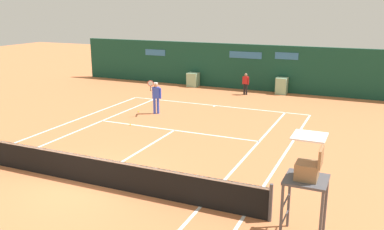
{
  "coord_description": "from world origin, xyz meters",
  "views": [
    {
      "loc": [
        8.14,
        -9.93,
        5.58
      ],
      "look_at": [
        0.86,
        6.48,
        0.8
      ],
      "focal_mm": 38.79,
      "sensor_mm": 36.0,
      "label": 1
    }
  ],
  "objects_px": {
    "ball_kid_right_post": "(246,82)",
    "tennis_ball_near_service_line": "(138,112)",
    "tennis_ball_mid_court": "(130,125)",
    "umpire_chair": "(307,174)",
    "player_on_baseline": "(156,95)"
  },
  "relations": [
    {
      "from": "player_on_baseline",
      "to": "ball_kid_right_post",
      "type": "relative_size",
      "value": 1.36
    },
    {
      "from": "umpire_chair",
      "to": "ball_kid_right_post",
      "type": "xyz_separation_m",
      "value": [
        -6.24,
        15.78,
        -0.92
      ]
    },
    {
      "from": "umpire_chair",
      "to": "player_on_baseline",
      "type": "xyz_separation_m",
      "value": [
        -9.15,
        9.24,
        -0.71
      ]
    },
    {
      "from": "player_on_baseline",
      "to": "umpire_chair",
      "type": "bearing_deg",
      "value": 108.73
    },
    {
      "from": "tennis_ball_near_service_line",
      "to": "umpire_chair",
      "type": "bearing_deg",
      "value": -41.87
    },
    {
      "from": "ball_kid_right_post",
      "to": "tennis_ball_mid_court",
      "type": "xyz_separation_m",
      "value": [
        -2.99,
        -8.99,
        -0.76
      ]
    },
    {
      "from": "tennis_ball_near_service_line",
      "to": "tennis_ball_mid_court",
      "type": "relative_size",
      "value": 1.0
    },
    {
      "from": "player_on_baseline",
      "to": "tennis_ball_mid_court",
      "type": "distance_m",
      "value": 2.64
    },
    {
      "from": "ball_kid_right_post",
      "to": "tennis_ball_near_service_line",
      "type": "height_order",
      "value": "ball_kid_right_post"
    },
    {
      "from": "umpire_chair",
      "to": "tennis_ball_near_service_line",
      "type": "relative_size",
      "value": 39.28
    },
    {
      "from": "umpire_chair",
      "to": "tennis_ball_near_service_line",
      "type": "xyz_separation_m",
      "value": [
        -10.19,
        9.13,
        -1.68
      ]
    },
    {
      "from": "tennis_ball_mid_court",
      "to": "tennis_ball_near_service_line",
      "type": "bearing_deg",
      "value": 112.35
    },
    {
      "from": "ball_kid_right_post",
      "to": "tennis_ball_mid_court",
      "type": "distance_m",
      "value": 9.51
    },
    {
      "from": "player_on_baseline",
      "to": "tennis_ball_near_service_line",
      "type": "xyz_separation_m",
      "value": [
        -1.04,
        -0.11,
        -0.97
      ]
    },
    {
      "from": "umpire_chair",
      "to": "tennis_ball_near_service_line",
      "type": "distance_m",
      "value": 13.78
    }
  ]
}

